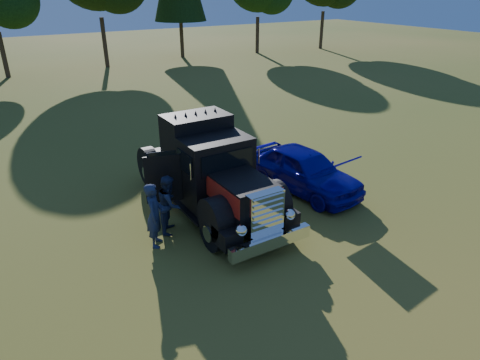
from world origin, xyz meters
name	(u,v)px	position (x,y,z in m)	size (l,w,h in m)	color
ground	(262,230)	(0.00, 0.00, 0.00)	(120.00, 120.00, 0.00)	#3E5519
diamond_t_truck	(210,174)	(-0.66, 1.97, 1.28)	(3.34, 7.16, 3.00)	black
hotrod_coupe	(304,170)	(2.87, 1.54, 0.77)	(2.29, 4.69, 1.89)	#061195
spectator_near	(155,215)	(-2.96, 0.96, 0.95)	(0.69, 0.45, 1.90)	#1E2446
spectator_far	(169,204)	(-2.30, 1.46, 0.89)	(0.87, 0.67, 1.78)	#1A203D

